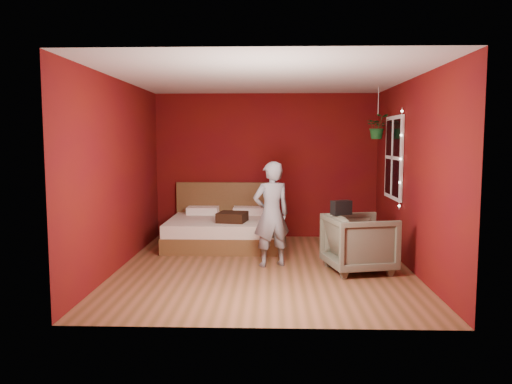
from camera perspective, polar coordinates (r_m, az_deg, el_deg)
name	(u,v)px	position (r m, az deg, el deg)	size (l,w,h in m)	color
floor	(264,267)	(7.03, 0.93, -8.62)	(4.50, 4.50, 0.00)	brown
room_walls	(264,147)	(6.80, 0.95, 5.20)	(4.04, 4.54, 2.62)	#5D1109
window	(393,158)	(7.93, 15.43, 3.80)	(0.05, 0.97, 1.27)	white
fairy_lights	(401,159)	(7.41, 16.19, 3.64)	(0.04, 0.04, 1.45)	silver
bed	(224,229)	(8.48, -3.72, -4.28)	(1.83, 1.55, 1.00)	brown
person	(271,214)	(6.97, 1.77, -2.55)	(0.54, 0.35, 1.48)	slate
armchair	(359,243)	(6.90, 11.72, -5.73)	(0.83, 0.85, 0.77)	#60604C
handbag	(341,208)	(6.79, 9.72, -1.76)	(0.27, 0.13, 0.19)	black
throw_pillow	(232,217)	(8.04, -2.72, -2.87)	(0.44, 0.44, 0.16)	black
hanging_plant	(378,127)	(8.25, 13.74, 7.26)	(0.38, 0.34, 0.82)	silver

